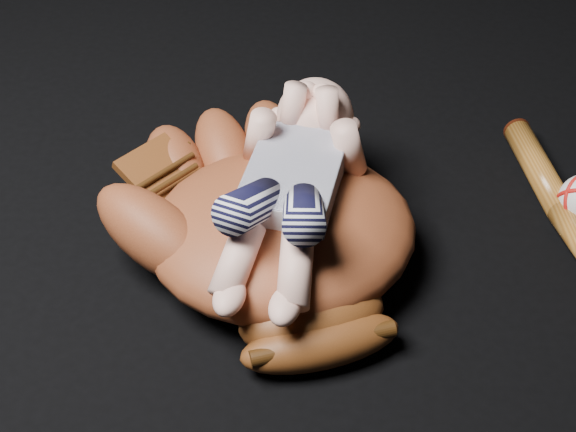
{
  "coord_description": "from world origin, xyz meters",
  "views": [
    {
      "loc": [
        -0.15,
        -0.89,
        0.83
      ],
      "look_at": [
        -0.17,
        -0.03,
        0.08
      ],
      "focal_mm": 55.0,
      "sensor_mm": 36.0,
      "label": 1
    }
  ],
  "objects": [
    {
      "name": "newborn_baby",
      "position": [
        -0.17,
        -0.04,
        0.14
      ],
      "size": [
        0.26,
        0.43,
        0.16
      ],
      "primitive_type": null,
      "rotation": [
        0.0,
        0.0,
        -0.2
      ],
      "color": "#EDAE98",
      "rests_on": "baseball_glove"
    },
    {
      "name": "baseball_bat",
      "position": [
        0.21,
        0.03,
        0.02
      ],
      "size": [
        0.11,
        0.44,
        0.04
      ],
      "primitive_type": null,
      "rotation": [
        0.0,
        0.0,
        0.15
      ],
      "color": "brown",
      "rests_on": "ground"
    },
    {
      "name": "baseball_glove",
      "position": [
        -0.18,
        -0.04,
        0.08
      ],
      "size": [
        0.56,
        0.6,
        0.16
      ],
      "primitive_type": null,
      "rotation": [
        0.0,
        0.0,
        0.3
      ],
      "color": "maroon",
      "rests_on": "ground"
    }
  ]
}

